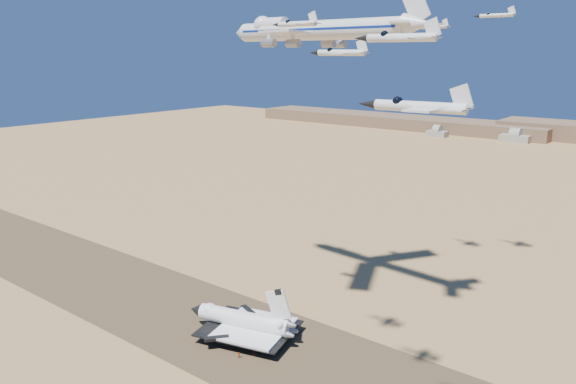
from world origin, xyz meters
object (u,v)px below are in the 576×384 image
Objects in this scene: chase_jet_b at (340,53)px; chase_jet_c at (399,37)px; crew_c at (254,352)px; chase_jet_a at (296,24)px; shuttle at (243,322)px; crew_a at (247,347)px; crew_b at (239,355)px; chase_jet_f at (496,15)px; chase_jet_d at (417,106)px; chase_jet_e at (433,27)px; carrier_747 at (311,30)px.

chase_jet_b is 23.51m from chase_jet_c.
chase_jet_a is (19.36, -4.17, 97.14)m from crew_c.
chase_jet_c reaches higher than chase_jet_b.
shuttle is 98.37m from chase_jet_a.
crew_a is 115.39m from chase_jet_c.
crew_b is 0.12× the size of chase_jet_f.
chase_jet_c is at bearing -40.38° from shuttle.
chase_jet_f is (32.28, 109.53, 103.96)m from crew_b.
shuttle reaches higher than crew_b.
crew_c is at bearing 143.37° from chase_jet_d.
chase_jet_d is at bearing -46.48° from chase_jet_b.
chase_jet_e reaches higher than chase_jet_d.
crew_b reaches higher than crew_c.
chase_jet_b is at bearing -62.15° from chase_jet_e.
chase_jet_a is at bearing -35.26° from shuttle.
chase_jet_c is (19.99, -12.11, 2.52)m from chase_jet_b.
chase_jet_c is at bearing -120.11° from crew_b.
chase_jet_d is (13.49, -19.91, -9.55)m from chase_jet_c.
chase_jet_f is at bearing -26.59° from crew_b.
carrier_747 reaches higher than chase_jet_e.
chase_jet_b is at bearing 144.71° from chase_jet_c.
crew_b is (1.54, -5.41, 0.08)m from crew_a.
chase_jet_a is (23.29, -5.62, 97.15)m from crew_a.
chase_jet_d reaches higher than crew_a.
chase_jet_e is (-8.74, 97.73, 2.80)m from chase_jet_a.
chase_jet_e is (-61.58, 139.60, 16.60)m from chase_jet_d.
chase_jet_e is at bearing -147.74° from chase_jet_f.
chase_jet_f is at bearing 91.46° from chase_jet_b.
chase_jet_d is (72.20, -46.05, 83.35)m from crew_c.
chase_jet_b is at bearing -87.22° from crew_a.
chase_jet_d is at bearing -129.60° from crew_b.
chase_jet_d is at bearing -74.07° from chase_jet_f.
shuttle is 146.05m from chase_jet_f.
chase_jet_f reaches higher than chase_jet_d.
carrier_747 is at bearing 124.01° from chase_jet_a.
shuttle is 0.47× the size of carrier_747.
chase_jet_d reaches higher than crew_c.
shuttle is at bearing 23.53° from crew_c.
chase_jet_f reaches higher than chase_jet_b.
chase_jet_c reaches higher than chase_jet_d.
chase_jet_d is 1.12× the size of chase_jet_e.
shuttle is 14.52m from crew_b.
crew_b is at bearing -67.27° from shuttle.
chase_jet_d is 153.48m from chase_jet_e.
crew_a is 0.13× the size of chase_jet_a.
chase_jet_e reaches higher than chase_jet_c.
chase_jet_e reaches higher than chase_jet_a.
chase_jet_f is at bearing 61.76° from carrier_747.
carrier_747 is 108.68m from crew_b.
crew_a is 0.11× the size of chase_jet_c.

